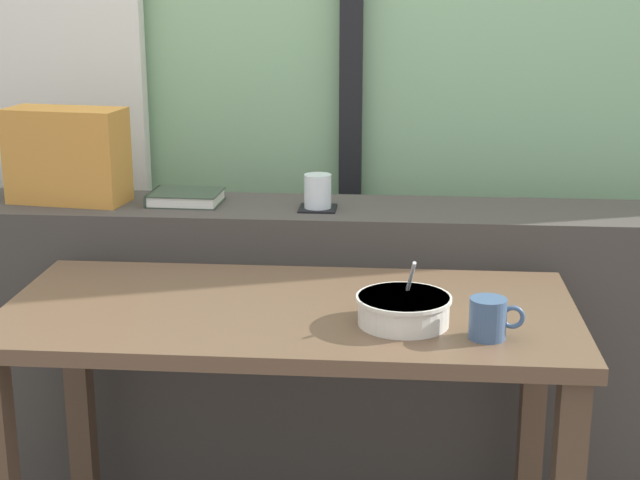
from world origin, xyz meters
TOP-DOWN VIEW (x-y plane):
  - curtain_left_panel at (-0.79, 0.97)m, footprint 0.56×0.06m
  - window_divider_post at (0.13, 1.00)m, footprint 0.07×0.05m
  - dark_console_ledge at (0.00, 0.55)m, footprint 2.80×0.31m
  - breakfast_table at (0.05, 0.03)m, footprint 1.28×0.60m
  - coaster_square at (0.07, 0.52)m, footprint 0.10×0.10m
  - juice_glass at (0.07, 0.52)m, footprint 0.07×0.07m
  - closed_book at (-0.30, 0.56)m, footprint 0.20×0.16m
  - throw_pillow at (-0.63, 0.55)m, footprint 0.34×0.18m
  - soup_bowl at (0.30, -0.06)m, footprint 0.20×0.20m
  - ceramic_mug at (0.47, -0.13)m, footprint 0.11×0.08m

SIDE VIEW (x-z plane):
  - dark_console_ledge at x=0.00m, z-range 0.00..0.79m
  - breakfast_table at x=0.05m, z-range 0.24..0.92m
  - soup_bowl at x=0.30m, z-range 0.64..0.79m
  - ceramic_mug at x=0.47m, z-range 0.69..0.77m
  - coaster_square at x=0.07m, z-range 0.79..0.79m
  - closed_book at x=-0.30m, z-range 0.79..0.82m
  - juice_glass at x=0.07m, z-range 0.79..0.88m
  - throw_pillow at x=-0.63m, z-range 0.79..1.05m
  - curtain_left_panel at x=-0.79m, z-range 0.00..2.50m
  - window_divider_post at x=0.13m, z-range 0.00..2.60m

